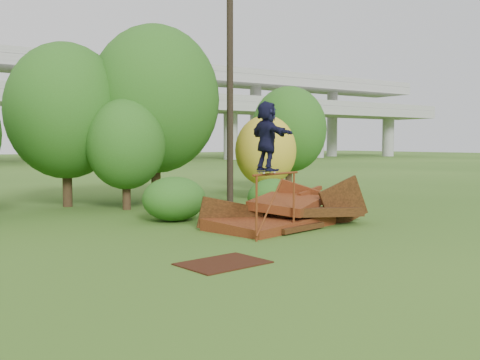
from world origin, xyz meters
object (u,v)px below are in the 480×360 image
flat_plate (223,263)px  utility_pole (230,87)px  scrap_pile (284,215)px  skater (267,136)px

flat_plate → utility_pole: bearing=56.7°
scrap_pile → flat_plate: 5.55m
scrap_pile → skater: skater is taller
flat_plate → utility_pole: utility_pole is taller
scrap_pile → utility_pole: utility_pole is taller
utility_pole → skater: bearing=-116.1°
utility_pole → flat_plate: bearing=-123.3°
scrap_pile → flat_plate: size_ratio=3.14×
scrap_pile → flat_plate: (-4.38, -3.40, -0.35)m
skater → utility_pole: 9.10m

